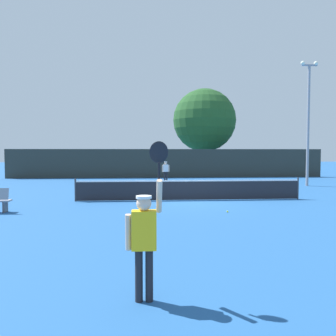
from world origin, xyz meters
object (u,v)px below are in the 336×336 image
object	(u,v)px
parked_car_mid	(215,165)
parked_car_far	(259,166)
tennis_ball	(227,212)
light_pole	(308,116)
parked_car_near	(86,166)
player_receiving	(166,170)
player_serving	(145,232)
large_tree	(204,120)

from	to	relation	value
parked_car_mid	parked_car_far	distance (m)	4.92
tennis_ball	light_pole	size ratio (longest dim) A/B	0.01
parked_car_near	player_receiving	bearing A→B (deg)	-44.19
player_receiving	parked_car_far	world-z (taller)	parked_car_far
tennis_ball	parked_car_mid	bearing A→B (deg)	79.03
player_serving	tennis_ball	size ratio (longest dim) A/B	36.68
player_receiving	tennis_ball	bearing A→B (deg)	96.27
player_serving	player_receiving	xyz separation A→B (m)	(1.71, 20.94, -0.15)
light_pole	parked_car_mid	bearing A→B (deg)	100.36
parked_car_mid	large_tree	bearing A→B (deg)	-119.53
player_serving	parked_car_near	size ratio (longest dim) A/B	0.56
parked_car_far	parked_car_near	bearing A→B (deg)	170.86
parked_car_near	parked_car_far	distance (m)	18.45
parked_car_far	large_tree	bearing A→B (deg)	174.54
player_serving	parked_car_mid	size ratio (longest dim) A/B	0.58
tennis_ball	parked_car_mid	world-z (taller)	parked_car_mid
player_receiving	parked_car_near	xyz separation A→B (m)	(-7.75, 10.15, -0.16)
parked_car_near	parked_car_far	size ratio (longest dim) A/B	1.00
player_receiving	parked_car_mid	distance (m)	13.67
parked_car_near	parked_car_mid	bearing A→B (deg)	16.13
tennis_ball	large_tree	distance (m)	23.75
player_receiving	parked_car_mid	size ratio (longest dim) A/B	0.36
player_receiving	parked_car_far	xyz separation A→B (m)	(10.69, 9.62, -0.16)
parked_car_far	parked_car_mid	bearing A→B (deg)	142.74
parked_car_far	player_receiving	bearing A→B (deg)	-145.52
tennis_ball	parked_car_mid	distance (m)	26.00
parked_car_near	parked_car_mid	distance (m)	14.30
parked_car_near	parked_car_far	bearing A→B (deg)	6.80
player_serving	parked_car_far	xyz separation A→B (m)	(12.40, 30.56, -0.32)
tennis_ball	parked_car_far	world-z (taller)	parked_car_far
player_receiving	parked_car_far	distance (m)	14.38
parked_car_far	light_pole	bearing A→B (deg)	-103.15
tennis_ball	player_serving	bearing A→B (deg)	-113.07
light_pole	tennis_ball	bearing A→B (deg)	-129.60
light_pole	player_receiving	bearing A→B (deg)	157.15
parked_car_mid	parked_car_far	world-z (taller)	same
light_pole	parked_car_near	world-z (taller)	light_pole
light_pole	parked_car_far	size ratio (longest dim) A/B	1.89
player_receiving	parked_car_far	bearing A→B (deg)	-138.03
player_serving	large_tree	size ratio (longest dim) A/B	0.28
player_receiving	tennis_ball	distance (m)	13.57
light_pole	parked_car_mid	size ratio (longest dim) A/B	1.94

